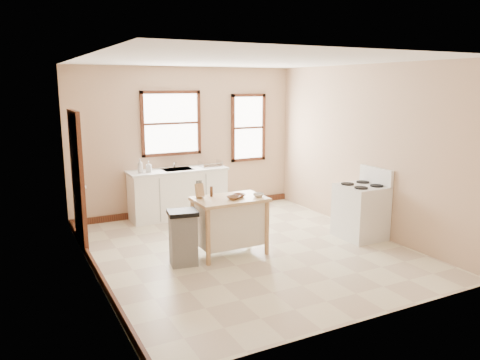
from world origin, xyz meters
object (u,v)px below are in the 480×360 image
object	(u,v)px
pepper_grinder	(211,192)
gas_stove	(361,204)
dish_rack	(210,164)
knife_block	(200,191)
bowl_b	(239,196)
soap_bottle_b	(149,167)
soap_bottle_a	(140,166)
bowl_c	(258,195)
bowl_a	(233,198)
trash_bin	(183,238)
kitchen_island	(230,226)

from	to	relation	value
pepper_grinder	gas_stove	xyz separation A→B (m)	(2.42, -0.51, -0.35)
dish_rack	pepper_grinder	distance (m)	2.18
knife_block	bowl_b	xyz separation A→B (m)	(0.53, -0.22, -0.08)
soap_bottle_b	knife_block	bearing A→B (deg)	-61.44
pepper_grinder	bowl_b	xyz separation A→B (m)	(0.35, -0.21, -0.05)
soap_bottle_a	bowl_c	xyz separation A→B (m)	(1.12, -2.29, -0.17)
knife_block	bowl_a	bearing A→B (deg)	-38.52
bowl_a	gas_stove	size ratio (longest dim) A/B	0.16
soap_bottle_a	gas_stove	world-z (taller)	soap_bottle_a
soap_bottle_b	trash_bin	world-z (taller)	soap_bottle_b
knife_block	trash_bin	distance (m)	0.74
knife_block	trash_bin	bearing A→B (deg)	-141.30
knife_block	bowl_b	world-z (taller)	knife_block
trash_bin	soap_bottle_a	bearing A→B (deg)	98.69
trash_bin	gas_stove	bearing A→B (deg)	5.75
dish_rack	bowl_a	size ratio (longest dim) A/B	2.28
soap_bottle_b	bowl_a	size ratio (longest dim) A/B	1.14
bowl_c	trash_bin	distance (m)	1.27
dish_rack	bowl_c	size ratio (longest dim) A/B	2.64
kitchen_island	pepper_grinder	size ratio (longest dim) A/B	6.93
dish_rack	pepper_grinder	size ratio (longest dim) A/B	2.76
knife_block	bowl_c	bearing A→B (deg)	-23.17
pepper_grinder	bowl_a	world-z (taller)	pepper_grinder
soap_bottle_b	dish_rack	distance (m)	1.22
soap_bottle_a	bowl_a	bearing A→B (deg)	-76.20
gas_stove	bowl_c	bearing A→B (deg)	174.36
soap_bottle_b	trash_bin	size ratio (longest dim) A/B	0.26
knife_block	bowl_b	size ratio (longest dim) A/B	1.12
bowl_b	gas_stove	distance (m)	2.12
bowl_a	gas_stove	world-z (taller)	gas_stove
bowl_c	trash_bin	size ratio (longest dim) A/B	0.20
soap_bottle_a	kitchen_island	xyz separation A→B (m)	(0.72, -2.16, -0.62)
dish_rack	pepper_grinder	world-z (taller)	dish_rack
bowl_c	gas_stove	bearing A→B (deg)	-5.64
kitchen_island	trash_bin	size ratio (longest dim) A/B	1.34
bowl_a	trash_bin	world-z (taller)	bowl_a
bowl_b	gas_stove	xyz separation A→B (m)	(2.07, -0.30, -0.30)
dish_rack	pepper_grinder	bearing A→B (deg)	-119.70
dish_rack	bowl_c	bearing A→B (deg)	-102.59
bowl_a	bowl_c	size ratio (longest dim) A/B	1.16
knife_block	gas_stove	xyz separation A→B (m)	(2.60, -0.52, -0.38)
pepper_grinder	bowl_a	xyz separation A→B (m)	(0.21, -0.30, -0.05)
gas_stove	soap_bottle_b	bearing A→B (deg)	138.36
soap_bottle_b	dish_rack	bearing A→B (deg)	25.05
pepper_grinder	bowl_b	bearing A→B (deg)	-31.14
dish_rack	kitchen_island	distance (m)	2.35
bowl_b	soap_bottle_a	bearing A→B (deg)	111.61
trash_bin	pepper_grinder	bearing A→B (deg)	37.15
bowl_c	gas_stove	world-z (taller)	gas_stove
knife_block	bowl_c	world-z (taller)	knife_block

